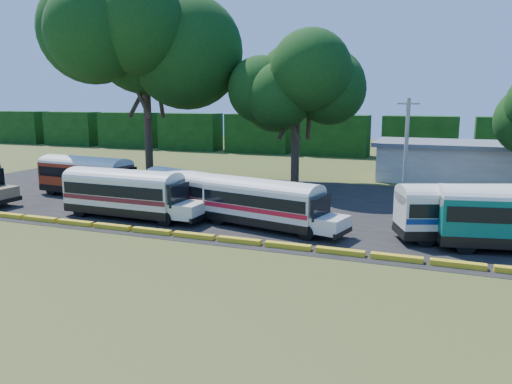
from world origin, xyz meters
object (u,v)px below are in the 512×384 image
(bus_red, at_px, (88,174))
(bus_cream_west, at_px, (126,191))
(bus_white_red, at_px, (265,201))
(tree_west, at_px, (145,40))

(bus_red, distance_m, bus_cream_west, 9.62)
(bus_red, xyz_separation_m, bus_white_red, (18.07, -4.78, -0.15))
(bus_red, height_order, bus_white_red, bus_red)
(bus_red, height_order, tree_west, tree_west)
(bus_cream_west, relative_size, tree_west, 0.54)
(bus_cream_west, distance_m, tree_west, 21.41)
(bus_cream_west, bearing_deg, bus_red, 146.48)
(bus_cream_west, xyz_separation_m, tree_west, (-8.14, 15.59, 12.20))
(bus_white_red, bearing_deg, bus_cream_west, -162.95)
(bus_red, relative_size, bus_cream_west, 1.01)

